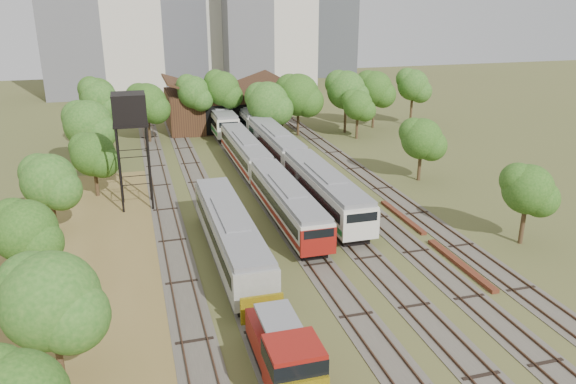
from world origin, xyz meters
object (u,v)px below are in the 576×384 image
object	(u,v)px
shunter_locomotive	(284,355)
water_tower	(129,112)
railcar_red_set	(263,174)
railcar_green_set	(276,145)

from	to	relation	value
shunter_locomotive	water_tower	world-z (taller)	water_tower
shunter_locomotive	water_tower	distance (m)	30.02
water_tower	railcar_red_set	bearing A→B (deg)	4.27
railcar_green_set	water_tower	bearing A→B (deg)	-145.69
railcar_green_set	shunter_locomotive	bearing A→B (deg)	-104.18
railcar_red_set	shunter_locomotive	distance (m)	29.93
railcar_red_set	railcar_green_set	world-z (taller)	railcar_green_set
shunter_locomotive	water_tower	xyz separation A→B (m)	(-6.40, 28.39, 7.34)
railcar_green_set	shunter_locomotive	xyz separation A→B (m)	(-10.00, -39.58, -0.36)
railcar_green_set	water_tower	xyz separation A→B (m)	(-16.40, -11.19, 6.98)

